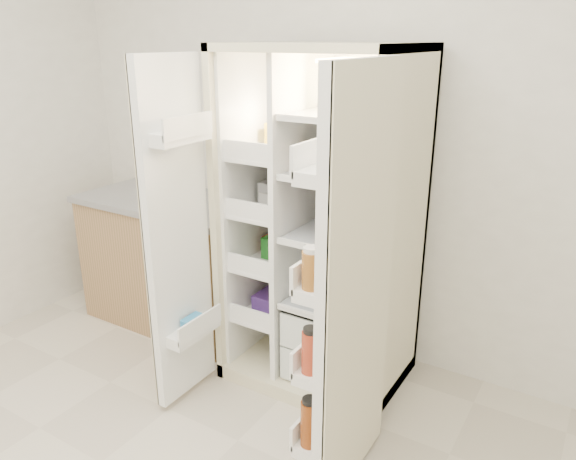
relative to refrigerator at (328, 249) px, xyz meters
The scene contains 5 objects.
wall_back 0.70m from the refrigerator, 100.31° to the left, with size 4.00×0.02×2.70m, color white.
refrigerator is the anchor object (origin of this frame).
freezer_door 0.81m from the refrigerator, 130.42° to the right, with size 0.15×0.40×1.72m.
fridge_door 0.85m from the refrigerator, 56.16° to the right, with size 0.17×0.58×1.72m.
kitchen_counter 1.19m from the refrigerator, behind, with size 1.18×0.63×0.86m.
Camera 1 is at (1.32, -0.79, 1.82)m, focal length 34.00 mm.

